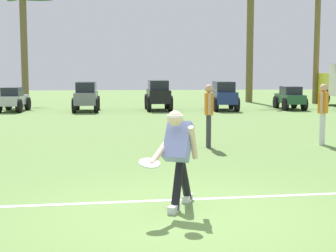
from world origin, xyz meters
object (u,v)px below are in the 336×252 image
at_px(parked_car_slot_f, 290,98).
at_px(parked_car_slot_e, 224,95).
at_px(teammate_deep, 209,110).
at_px(palm_tree_right_of_centre, 250,34).
at_px(frisbee_in_flight, 149,163).
at_px(parked_car_slot_c, 86,95).
at_px(palm_tree_left_of_centre, 24,39).
at_px(teammate_midfield, 323,108).
at_px(frisbee_thrower, 178,153).
at_px(parked_car_slot_d, 158,94).
at_px(palm_tree_far_right, 317,26).
at_px(parked_car_slot_b, 13,99).

bearing_deg(parked_car_slot_f, parked_car_slot_e, -177.24).
distance_m(teammate_deep, palm_tree_right_of_centre, 17.98).
height_order(frisbee_in_flight, parked_car_slot_c, parked_car_slot_c).
bearing_deg(teammate_deep, palm_tree_left_of_centre, 113.87).
height_order(parked_car_slot_c, palm_tree_right_of_centre, palm_tree_right_of_centre).
distance_m(parked_car_slot_f, palm_tree_right_of_centre, 6.43).
bearing_deg(frisbee_in_flight, teammate_deep, 73.79).
bearing_deg(teammate_deep, parked_car_slot_e, 77.37).
bearing_deg(frisbee_in_flight, parked_car_slot_c, 97.00).
relative_size(teammate_midfield, teammate_deep, 1.00).
bearing_deg(frisbee_in_flight, frisbee_thrower, 46.32).
distance_m(frisbee_in_flight, palm_tree_left_of_centre, 24.56).
relative_size(parked_car_slot_e, parked_car_slot_f, 1.10).
relative_size(teammate_deep, parked_car_slot_e, 0.64).
distance_m(parked_car_slot_d, parked_car_slot_f, 6.33).
bearing_deg(teammate_deep, parked_car_slot_f, 63.32).
relative_size(teammate_midfield, palm_tree_far_right, 0.22).
bearing_deg(palm_tree_far_right, palm_tree_right_of_centre, 155.06).
height_order(parked_car_slot_d, parked_car_slot_e, parked_car_slot_d).
bearing_deg(teammate_deep, parked_car_slot_c, 108.86).
height_order(parked_car_slot_c, palm_tree_left_of_centre, palm_tree_left_of_centre).
bearing_deg(parked_car_slot_f, palm_tree_right_of_centre, 97.23).
bearing_deg(parked_car_slot_f, palm_tree_far_right, 55.58).
bearing_deg(frisbee_thrower, frisbee_in_flight, -133.68).
xyz_separation_m(parked_car_slot_b, palm_tree_left_of_centre, (-0.64, 6.23, 3.05)).
relative_size(teammate_midfield, parked_car_slot_c, 0.65).
bearing_deg(parked_car_slot_d, palm_tree_right_of_centre, 43.58).
bearing_deg(parked_car_slot_b, palm_tree_far_right, 14.35).
relative_size(frisbee_in_flight, palm_tree_far_right, 0.05).
bearing_deg(teammate_deep, parked_car_slot_b, 122.11).
distance_m(frisbee_in_flight, palm_tree_far_right, 23.95).
distance_m(parked_car_slot_b, palm_tree_far_right, 16.55).
relative_size(frisbee_thrower, parked_car_slot_c, 0.58).
distance_m(frisbee_in_flight, parked_car_slot_d, 17.62).
height_order(teammate_deep, parked_car_slot_e, teammate_deep).
relative_size(palm_tree_left_of_centre, palm_tree_right_of_centre, 0.90).
relative_size(frisbee_thrower, palm_tree_far_right, 0.20).
bearing_deg(frisbee_thrower, palm_tree_left_of_centre, 105.66).
distance_m(teammate_deep, parked_car_slot_b, 13.49).
bearing_deg(frisbee_thrower, parked_car_slot_d, 87.38).
distance_m(parked_car_slot_b, parked_car_slot_f, 12.97).
bearing_deg(parked_car_slot_b, parked_car_slot_f, 0.51).
relative_size(teammate_deep, palm_tree_left_of_centre, 0.25).
xyz_separation_m(frisbee_in_flight, parked_car_slot_f, (7.53, 17.51, -0.17)).
height_order(frisbee_thrower, palm_tree_right_of_centre, palm_tree_right_of_centre).
xyz_separation_m(parked_car_slot_c, parked_car_slot_e, (6.40, 0.11, 0.00)).
relative_size(frisbee_thrower, teammate_midfield, 0.89).
bearing_deg(parked_car_slot_f, teammate_midfield, -103.97).
relative_size(teammate_midfield, palm_tree_left_of_centre, 0.25).
bearing_deg(palm_tree_left_of_centre, teammate_midfield, -58.25).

